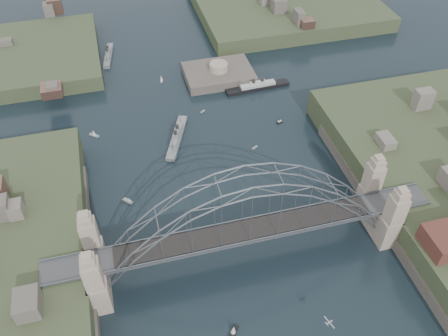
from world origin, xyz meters
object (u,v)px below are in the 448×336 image
fort_island (219,79)px  ocean_liner (258,87)px  bridge (247,219)px  naval_cruiser_far (108,55)px  naval_cruiser_near (177,137)px

fort_island → ocean_liner: 14.05m
bridge → fort_island: 72.14m
fort_island → ocean_liner: bearing=-41.8°
bridge → naval_cruiser_far: 95.88m
ocean_liner → fort_island: bearing=138.2°
fort_island → naval_cruiser_near: 33.37m
naval_cruiser_far → naval_cruiser_near: bearing=-73.5°
naval_cruiser_near → naval_cruiser_far: naval_cruiser_near is taller
naval_cruiser_near → ocean_liner: 34.63m
naval_cruiser_near → ocean_liner: (29.62, 17.95, -0.08)m
naval_cruiser_far → ocean_liner: size_ratio=0.74×
bridge → ocean_liner: (22.44, 60.66, -11.53)m
fort_island → naval_cruiser_far: (-33.97, 22.61, 1.15)m
ocean_liner → bridge: bearing=-110.3°
bridge → naval_cruiser_far: size_ratio=5.39×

